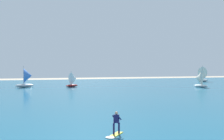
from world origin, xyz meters
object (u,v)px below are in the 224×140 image
object	(u,v)px
sailboat_leading	(199,79)
sailboat_outermost	(73,80)
sailboat_heeled_over	(27,77)
kitesurfer	(115,127)
sailboat_anchored_offshore	(204,74)

from	to	relation	value
sailboat_leading	sailboat_outermost	bearing A→B (deg)	163.00
sailboat_heeled_over	sailboat_outermost	size ratio (longest dim) A/B	1.33
kitesurfer	sailboat_heeled_over	world-z (taller)	sailboat_heeled_over
sailboat_heeled_over	sailboat_anchored_offshore	bearing A→B (deg)	8.01
sailboat_heeled_over	sailboat_outermost	xyz separation A→B (m)	(10.79, -1.86, -0.57)
kitesurfer	sailboat_outermost	size ratio (longest dim) A/B	0.48
sailboat_outermost	sailboat_heeled_over	bearing A→B (deg)	170.24
sailboat_leading	sailboat_outermost	world-z (taller)	sailboat_leading
sailboat_anchored_offshore	sailboat_outermost	distance (m)	44.59
kitesurfer	sailboat_heeled_over	size ratio (longest dim) A/B	0.36
sailboat_heeled_over	sailboat_anchored_offshore	xyz separation A→B (m)	(54.35, 7.65, 0.16)
kitesurfer	sailboat_leading	bearing A→B (deg)	48.25
sailboat_leading	sailboat_heeled_over	size ratio (longest dim) A/B	0.79
kitesurfer	sailboat_outermost	bearing A→B (deg)	88.20
sailboat_heeled_over	sailboat_leading	bearing A→B (deg)	-15.07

